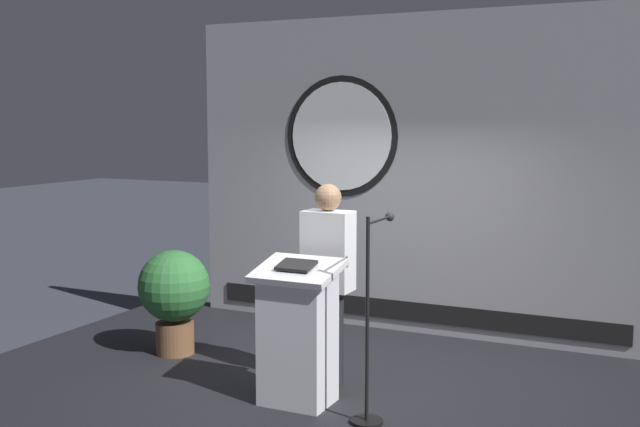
% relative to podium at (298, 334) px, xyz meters
% --- Properties ---
extents(ground_plane, '(40.00, 40.00, 0.00)m').
position_rel_podium_xyz_m(ground_plane, '(0.09, 0.52, -0.85)').
color(ground_plane, '#383D47').
extents(stage_platform, '(6.40, 4.00, 0.30)m').
position_rel_podium_xyz_m(stage_platform, '(0.09, 0.52, -0.70)').
color(stage_platform, black).
rests_on(stage_platform, ground).
extents(banner_display, '(4.86, 0.12, 3.25)m').
position_rel_podium_xyz_m(banner_display, '(0.06, 2.36, 1.07)').
color(banner_display, '#9E9EA3').
rests_on(banner_display, stage_platform).
extents(podium, '(0.64, 0.50, 1.13)m').
position_rel_podium_xyz_m(podium, '(0.00, 0.00, 0.00)').
color(podium, silver).
rests_on(podium, stage_platform).
extents(speaker_person, '(0.40, 0.26, 1.68)m').
position_rel_podium_xyz_m(speaker_person, '(0.03, 0.48, 0.31)').
color(speaker_person, black).
rests_on(speaker_person, stage_platform).
extents(microphone_stand, '(0.24, 0.59, 1.51)m').
position_rel_podium_xyz_m(microphone_stand, '(0.64, -0.09, -0.01)').
color(microphone_stand, black).
rests_on(microphone_stand, stage_platform).
extents(potted_plant, '(0.67, 0.67, 0.98)m').
position_rel_podium_xyz_m(potted_plant, '(-1.63, 0.65, 0.04)').
color(potted_plant, brown).
rests_on(potted_plant, stage_platform).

